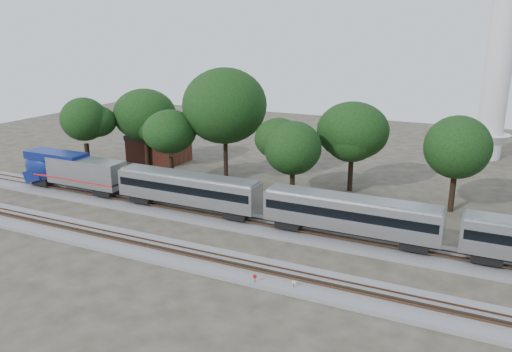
{
  "coord_description": "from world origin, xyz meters",
  "views": [
    {
      "loc": [
        22.3,
        -40.36,
        20.87
      ],
      "look_at": [
        0.86,
        5.0,
        6.12
      ],
      "focal_mm": 35.0,
      "sensor_mm": 36.0,
      "label": 1
    }
  ],
  "objects": [
    {
      "name": "track_far",
      "position": [
        0.0,
        6.0,
        0.21
      ],
      "size": [
        160.0,
        5.0,
        0.73
      ],
      "color": "slate",
      "rests_on": "ground"
    },
    {
      "name": "switch_stand_red",
      "position": [
        6.06,
        -6.23,
        0.72
      ],
      "size": [
        0.36,
        0.1,
        1.13
      ],
      "rotation": [
        0.0,
        0.0,
        0.18
      ],
      "color": "#512D19",
      "rests_on": "ground"
    },
    {
      "name": "tree_5",
      "position": [
        6.35,
        22.96,
        8.18
      ],
      "size": [
        8.33,
        8.33,
        11.74
      ],
      "color": "black",
      "rests_on": "ground"
    },
    {
      "name": "switch_stand_white",
      "position": [
        9.31,
        -5.57,
        0.63
      ],
      "size": [
        0.31,
        0.08,
        0.99
      ],
      "rotation": [
        0.0,
        0.0,
        -0.17
      ],
      "color": "#512D19",
      "rests_on": "ground"
    },
    {
      "name": "tree_3",
      "position": [
        -10.56,
        19.19,
        10.89
      ],
      "size": [
        11.07,
        11.07,
        15.61
      ],
      "color": "black",
      "rests_on": "ground"
    },
    {
      "name": "switch_lever",
      "position": [
        6.71,
        -5.15,
        0.15
      ],
      "size": [
        0.57,
        0.45,
        0.3
      ],
      "primitive_type": "cube",
      "rotation": [
        0.0,
        0.0,
        0.35
      ],
      "color": "#512D19",
      "rests_on": "ground"
    },
    {
      "name": "tree_0",
      "position": [
        -32.27,
        15.13,
        8.04
      ],
      "size": [
        8.19,
        8.19,
        11.55
      ],
      "color": "black",
      "rests_on": "ground"
    },
    {
      "name": "brick_building",
      "position": [
        -26.39,
        25.15,
        2.2
      ],
      "size": [
        9.39,
        6.85,
        4.36
      ],
      "rotation": [
        0.0,
        0.0,
        -0.05
      ],
      "color": "brown",
      "rests_on": "ground"
    },
    {
      "name": "ground",
      "position": [
        0.0,
        0.0,
        0.0
      ],
      "size": [
        160.0,
        160.0,
        0.0
      ],
      "primitive_type": "plane",
      "color": "#383328",
      "rests_on": "ground"
    },
    {
      "name": "tree_2",
      "position": [
        -16.27,
        14.13,
        7.73
      ],
      "size": [
        7.87,
        7.87,
        11.1
      ],
      "color": "black",
      "rests_on": "ground"
    },
    {
      "name": "track_near",
      "position": [
        0.0,
        -4.0,
        0.21
      ],
      "size": [
        160.0,
        5.0,
        0.73
      ],
      "color": "slate",
      "rests_on": "ground"
    },
    {
      "name": "tree_4",
      "position": [
        0.91,
        15.51,
        6.9
      ],
      "size": [
        7.04,
        7.04,
        9.93
      ],
      "color": "black",
      "rests_on": "ground"
    },
    {
      "name": "tree_1",
      "position": [
        -25.97,
        21.48,
        8.23
      ],
      "size": [
        8.39,
        8.39,
        11.82
      ],
      "color": "black",
      "rests_on": "ground"
    },
    {
      "name": "tree_6",
      "position": [
        19.37,
        20.27,
        7.84
      ],
      "size": [
        7.99,
        7.99,
        11.27
      ],
      "color": "black",
      "rests_on": "ground"
    },
    {
      "name": "train",
      "position": [
        20.58,
        6.0,
        3.26
      ],
      "size": [
        111.62,
        3.19,
        4.7
      ],
      "color": "#B9BBC0",
      "rests_on": "ground"
    }
  ]
}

